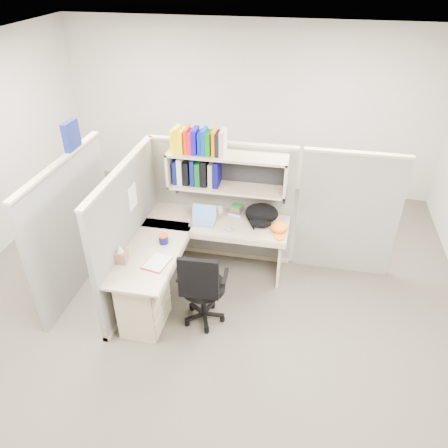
% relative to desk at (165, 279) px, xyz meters
% --- Properties ---
extents(ground, '(6.00, 6.00, 0.00)m').
position_rel_desk_xyz_m(ground, '(0.41, 0.29, -0.44)').
color(ground, '#3C372F').
rests_on(ground, ground).
extents(room_shell, '(6.00, 6.00, 6.00)m').
position_rel_desk_xyz_m(room_shell, '(0.41, 0.29, 1.18)').
color(room_shell, '#A6A196').
rests_on(room_shell, ground).
extents(cubicle, '(3.79, 1.84, 1.95)m').
position_rel_desk_xyz_m(cubicle, '(0.04, 0.74, 0.47)').
color(cubicle, slate).
rests_on(cubicle, ground).
extents(desk, '(1.74, 1.75, 0.73)m').
position_rel_desk_xyz_m(desk, '(0.00, 0.00, 0.00)').
color(desk, tan).
rests_on(desk, ground).
extents(laptop, '(0.30, 0.30, 0.21)m').
position_rel_desk_xyz_m(laptop, '(0.25, 0.76, 0.40)').
color(laptop, silver).
rests_on(laptop, desk).
extents(backpack, '(0.44, 0.36, 0.24)m').
position_rel_desk_xyz_m(backpack, '(0.94, 0.90, 0.41)').
color(backpack, black).
rests_on(backpack, desk).
extents(orange_cap, '(0.24, 0.26, 0.11)m').
position_rel_desk_xyz_m(orange_cap, '(1.17, 0.78, 0.35)').
color(orange_cap, orange).
rests_on(orange_cap, desk).
extents(snack_canister, '(0.11, 0.11, 0.11)m').
position_rel_desk_xyz_m(snack_canister, '(-0.08, 0.28, 0.35)').
color(snack_canister, '#0E0E52').
rests_on(snack_canister, desk).
extents(tissue_box, '(0.14, 0.14, 0.20)m').
position_rel_desk_xyz_m(tissue_box, '(-0.41, -0.14, 0.39)').
color(tissue_box, '#8A664E').
rests_on(tissue_box, desk).
extents(mouse, '(0.09, 0.06, 0.03)m').
position_rel_desk_xyz_m(mouse, '(0.59, 0.68, 0.31)').
color(mouse, '#7E8FB3').
rests_on(mouse, desk).
extents(paper_cup, '(0.07, 0.07, 0.09)m').
position_rel_desk_xyz_m(paper_cup, '(0.40, 1.05, 0.34)').
color(paper_cup, white).
rests_on(paper_cup, desk).
extents(book_stack, '(0.20, 0.24, 0.10)m').
position_rel_desk_xyz_m(book_stack, '(0.61, 1.11, 0.34)').
color(book_stack, gray).
rests_on(book_stack, desk).
extents(loose_paper, '(0.26, 0.32, 0.00)m').
position_rel_desk_xyz_m(loose_paper, '(-0.04, -0.07, 0.29)').
color(loose_paper, white).
rests_on(loose_paper, desk).
extents(task_chair, '(0.53, 0.49, 1.00)m').
position_rel_desk_xyz_m(task_chair, '(0.46, -0.12, -0.08)').
color(task_chair, black).
rests_on(task_chair, ground).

